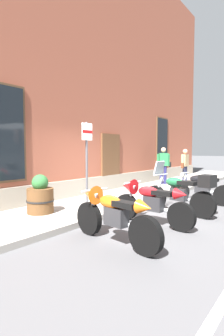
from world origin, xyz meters
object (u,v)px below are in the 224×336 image
pedestrian_striped_shirt (163,164)px  barrel_planter (40,197)px  parking_sign (87,153)px  pedestrian_tan_coat (185,164)px  motorcycle_red_sport (149,200)px  motorcycle_orange_sport (111,213)px  motorcycle_black_naked (200,188)px  motorcycle_green_touring (181,192)px

pedestrian_striped_shirt → barrel_planter: 6.86m
pedestrian_striped_shirt → parking_sign: parking_sign is taller
pedestrian_striped_shirt → pedestrian_tan_coat: pedestrian_striped_shirt is taller
motorcycle_red_sport → pedestrian_striped_shirt: bearing=23.2°
parking_sign → pedestrian_tan_coat: bearing=-0.3°
pedestrian_tan_coat → barrel_planter: 7.72m
motorcycle_red_sport → barrel_planter: bearing=116.6°
motorcycle_orange_sport → motorcycle_black_naked: 4.49m
motorcycle_orange_sport → pedestrian_striped_shirt: bearing=19.2°
motorcycle_black_naked → parking_sign: bearing=148.4°
motorcycle_red_sport → barrel_planter: barrel_planter is taller
motorcycle_black_naked → pedestrian_tan_coat: size_ratio=1.29×
pedestrian_striped_shirt → motorcycle_black_naked: bearing=-135.6°
motorcycle_orange_sport → motorcycle_red_sport: motorcycle_orange_sport is taller
motorcycle_green_touring → pedestrian_tan_coat: pedestrian_tan_coat is taller
barrel_planter → motorcycle_orange_sport: bearing=-96.6°
parking_sign → barrel_planter: parking_sign is taller
motorcycle_red_sport → pedestrian_tan_coat: (6.50, 1.75, 0.47)m
motorcycle_orange_sport → pedestrian_striped_shirt: size_ratio=1.25×
pedestrian_tan_coat → motorcycle_red_sport: bearing=-164.9°
pedestrian_tan_coat → parking_sign: size_ratio=0.70×
motorcycle_green_touring → barrel_planter: bearing=134.3°
motorcycle_orange_sport → motorcycle_green_touring: 2.79m
parking_sign → barrel_planter: (-1.07, 0.57, -1.08)m
motorcycle_red_sport → pedestrian_striped_shirt: 6.18m
motorcycle_orange_sport → pedestrian_tan_coat: pedestrian_tan_coat is taller
motorcycle_red_sport → motorcycle_black_naked: size_ratio=1.01×
pedestrian_striped_shirt → pedestrian_tan_coat: 1.08m
motorcycle_green_touring → parking_sign: 2.68m
motorcycle_orange_sport → motorcycle_green_touring: size_ratio=0.99×
motorcycle_green_touring → pedestrian_tan_coat: bearing=20.8°
motorcycle_green_touring → pedestrian_tan_coat: (5.17, 1.96, 0.45)m
pedestrian_striped_shirt → pedestrian_tan_coat: bearing=-38.9°
motorcycle_red_sport → motorcycle_black_naked: 3.04m
pedestrian_tan_coat → barrel_planter: (-7.68, 0.61, -0.49)m
pedestrian_striped_shirt → pedestrian_tan_coat: size_ratio=1.05×
motorcycle_green_touring → motorcycle_black_naked: motorcycle_green_touring is taller
motorcycle_orange_sport → parking_sign: size_ratio=0.92×
motorcycle_green_touring → motorcycle_orange_sport: bearing=176.7°
motorcycle_orange_sport → motorcycle_green_touring: bearing=-3.3°
motorcycle_orange_sport → pedestrian_tan_coat: 8.17m
motorcycle_red_sport → pedestrian_tan_coat: size_ratio=1.30×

